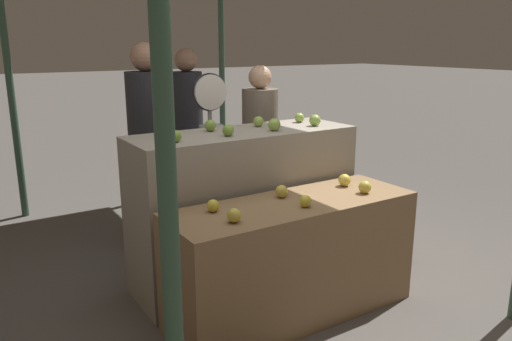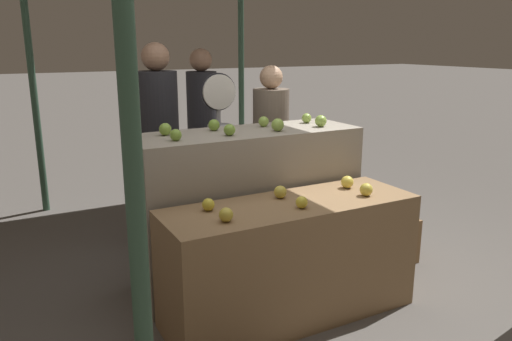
# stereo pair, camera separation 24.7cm
# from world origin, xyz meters

# --- Properties ---
(ground_plane) EXTENTS (60.00, 60.00, 0.00)m
(ground_plane) POSITION_xyz_m (0.00, 0.00, 0.00)
(ground_plane) COLOR #59544F
(display_counter_front) EXTENTS (1.64, 0.55, 0.77)m
(display_counter_front) POSITION_xyz_m (0.00, 0.00, 0.38)
(display_counter_front) COLOR olive
(display_counter_front) RESTS_ON ground_plane
(display_counter_back) EXTENTS (1.64, 0.55, 1.13)m
(display_counter_back) POSITION_xyz_m (0.00, 0.60, 0.56)
(display_counter_back) COLOR gray
(display_counter_back) RESTS_ON ground_plane
(apple_front_0) EXTENTS (0.08, 0.08, 0.08)m
(apple_front_0) POSITION_xyz_m (-0.50, -0.11, 0.81)
(apple_front_0) COLOR gold
(apple_front_0) RESTS_ON display_counter_front
(apple_front_1) EXTENTS (0.07, 0.07, 0.07)m
(apple_front_1) POSITION_xyz_m (0.00, -0.11, 0.80)
(apple_front_1) COLOR gold
(apple_front_1) RESTS_ON display_counter_front
(apple_front_2) EXTENTS (0.08, 0.08, 0.08)m
(apple_front_2) POSITION_xyz_m (0.50, -0.10, 0.81)
(apple_front_2) COLOR gold
(apple_front_2) RESTS_ON display_counter_front
(apple_front_3) EXTENTS (0.08, 0.08, 0.08)m
(apple_front_3) POSITION_xyz_m (-0.51, 0.11, 0.80)
(apple_front_3) COLOR gold
(apple_front_3) RESTS_ON display_counter_front
(apple_front_4) EXTENTS (0.08, 0.08, 0.08)m
(apple_front_4) POSITION_xyz_m (-0.01, 0.12, 0.81)
(apple_front_4) COLOR gold
(apple_front_4) RESTS_ON display_counter_front
(apple_front_5) EXTENTS (0.09, 0.09, 0.09)m
(apple_front_5) POSITION_xyz_m (0.51, 0.10, 0.81)
(apple_front_5) COLOR yellow
(apple_front_5) RESTS_ON display_counter_front
(apple_back_0) EXTENTS (0.08, 0.08, 0.08)m
(apple_back_0) POSITION_xyz_m (-0.56, 0.49, 1.16)
(apple_back_0) COLOR #7AA338
(apple_back_0) RESTS_ON display_counter_back
(apple_back_1) EXTENTS (0.08, 0.08, 0.08)m
(apple_back_1) POSITION_xyz_m (-0.19, 0.49, 1.17)
(apple_back_1) COLOR #7AA338
(apple_back_1) RESTS_ON display_counter_back
(apple_back_2) EXTENTS (0.09, 0.09, 0.09)m
(apple_back_2) POSITION_xyz_m (0.19, 0.49, 1.17)
(apple_back_2) COLOR #8EB247
(apple_back_2) RESTS_ON display_counter_back
(apple_back_3) EXTENTS (0.09, 0.09, 0.09)m
(apple_back_3) POSITION_xyz_m (0.56, 0.50, 1.17)
(apple_back_3) COLOR #8EB247
(apple_back_3) RESTS_ON display_counter_back
(apple_back_4) EXTENTS (0.08, 0.08, 0.08)m
(apple_back_4) POSITION_xyz_m (-0.56, 0.70, 1.17)
(apple_back_4) COLOR #84AD3D
(apple_back_4) RESTS_ON display_counter_back
(apple_back_5) EXTENTS (0.08, 0.08, 0.08)m
(apple_back_5) POSITION_xyz_m (-0.20, 0.72, 1.17)
(apple_back_5) COLOR #7AA338
(apple_back_5) RESTS_ON display_counter_back
(apple_back_6) EXTENTS (0.08, 0.08, 0.08)m
(apple_back_6) POSITION_xyz_m (0.19, 0.71, 1.16)
(apple_back_6) COLOR #8EB247
(apple_back_6) RESTS_ON display_counter_back
(apple_back_7) EXTENTS (0.07, 0.07, 0.07)m
(apple_back_7) POSITION_xyz_m (0.57, 0.70, 1.16)
(apple_back_7) COLOR #8EB247
(apple_back_7) RESTS_ON display_counter_back
(produce_scale) EXTENTS (0.30, 0.20, 1.50)m
(produce_scale) POSITION_xyz_m (0.06, 1.21, 1.10)
(produce_scale) COLOR #99999E
(produce_scale) RESTS_ON ground_plane
(person_vendor_at_scale) EXTENTS (0.44, 0.44, 1.73)m
(person_vendor_at_scale) POSITION_xyz_m (-0.36, 1.51, 1.01)
(person_vendor_at_scale) COLOR #2D2D38
(person_vendor_at_scale) RESTS_ON ground_plane
(person_customer_left) EXTENTS (0.43, 0.43, 1.54)m
(person_customer_left) POSITION_xyz_m (0.61, 1.32, 0.89)
(person_customer_left) COLOR #2D2D38
(person_customer_left) RESTS_ON ground_plane
(person_customer_right) EXTENTS (0.37, 0.37, 1.68)m
(person_customer_right) POSITION_xyz_m (0.29, 2.14, 0.99)
(person_customer_right) COLOR #2D2D38
(person_customer_right) RESTS_ON ground_plane
(wooden_crate_side) EXTENTS (0.36, 0.36, 0.36)m
(wooden_crate_side) POSITION_xyz_m (1.17, 0.36, 0.18)
(wooden_crate_side) COLOR olive
(wooden_crate_side) RESTS_ON ground_plane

